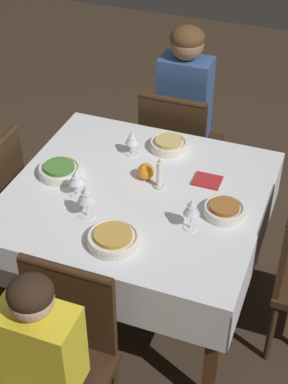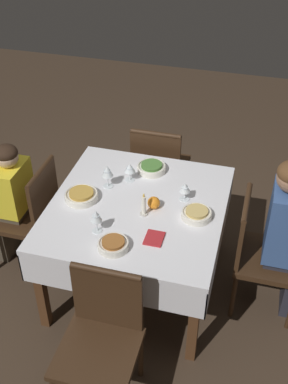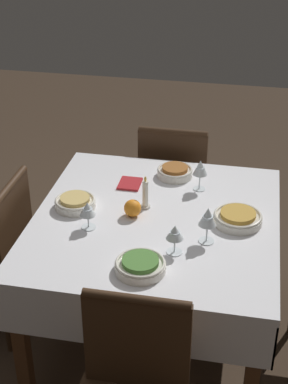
% 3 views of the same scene
% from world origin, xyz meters
% --- Properties ---
extents(ground_plane, '(8.00, 8.00, 0.00)m').
position_xyz_m(ground_plane, '(0.00, 0.00, 0.00)').
color(ground_plane, '#3D2D21').
extents(dining_table, '(1.20, 1.13, 0.73)m').
position_xyz_m(dining_table, '(0.00, 0.00, 0.64)').
color(dining_table, silver).
rests_on(dining_table, ground_plane).
extents(chair_north, '(0.43, 0.44, 0.86)m').
position_xyz_m(chair_north, '(-0.06, 0.82, 0.48)').
color(chair_north, '#382314').
rests_on(chair_north, ground_plane).
extents(chair_south, '(0.43, 0.44, 0.86)m').
position_xyz_m(chair_south, '(-0.03, -0.82, 0.48)').
color(chair_south, '#382314').
rests_on(chair_south, ground_plane).
extents(person_adult_denim, '(0.30, 0.34, 1.18)m').
position_xyz_m(person_adult_denim, '(-0.06, 0.97, 0.67)').
color(person_adult_denim, '#282833').
rests_on(person_adult_denim, ground_plane).
extents(person_child_yellow, '(0.30, 0.33, 1.01)m').
position_xyz_m(person_child_yellow, '(-0.03, -0.98, 0.55)').
color(person_child_yellow, '#4C4233').
rests_on(person_child_yellow, ground_plane).
extents(bowl_north, '(0.20, 0.20, 0.06)m').
position_xyz_m(bowl_north, '(0.02, 0.39, 0.75)').
color(bowl_north, silver).
rests_on(bowl_north, dining_table).
extents(wine_glass_north, '(0.07, 0.07, 0.13)m').
position_xyz_m(wine_glass_north, '(-0.14, 0.28, 0.82)').
color(wine_glass_north, white).
rests_on(wine_glass_north, dining_table).
extents(bowl_south, '(0.22, 0.22, 0.06)m').
position_xyz_m(bowl_south, '(0.03, -0.37, 0.75)').
color(bowl_south, silver).
rests_on(bowl_south, dining_table).
extents(wine_glass_south, '(0.08, 0.08, 0.17)m').
position_xyz_m(wine_glass_south, '(-0.14, -0.25, 0.85)').
color(wine_glass_south, white).
rests_on(wine_glass_south, dining_table).
extents(bowl_west, '(0.21, 0.21, 0.06)m').
position_xyz_m(bowl_west, '(-0.41, -0.01, 0.75)').
color(bowl_west, silver).
rests_on(bowl_west, dining_table).
extents(wine_glass_west, '(0.08, 0.08, 0.13)m').
position_xyz_m(wine_glass_west, '(-0.25, -0.13, 0.82)').
color(wine_glass_west, white).
rests_on(wine_glass_west, dining_table).
extents(bowl_east, '(0.19, 0.19, 0.06)m').
position_xyz_m(bowl_east, '(0.42, -0.03, 0.76)').
color(bowl_east, silver).
rests_on(bowl_east, dining_table).
extents(wine_glass_east, '(0.07, 0.07, 0.16)m').
position_xyz_m(wine_glass_east, '(0.31, -0.17, 0.84)').
color(wine_glass_east, white).
rests_on(wine_glass_east, dining_table).
extents(candle_centerpiece, '(0.05, 0.05, 0.17)m').
position_xyz_m(candle_centerpiece, '(0.08, 0.07, 0.79)').
color(candle_centerpiece, beige).
rests_on(candle_centerpiece, dining_table).
extents(orange_fruit, '(0.08, 0.08, 0.08)m').
position_xyz_m(orange_fruit, '(0.00, 0.11, 0.77)').
color(orange_fruit, orange).
rests_on(orange_fruit, dining_table).
extents(napkin_red_folded, '(0.13, 0.11, 0.01)m').
position_xyz_m(napkin_red_folded, '(0.29, 0.19, 0.73)').
color(napkin_red_folded, '#AD2328').
rests_on(napkin_red_folded, dining_table).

